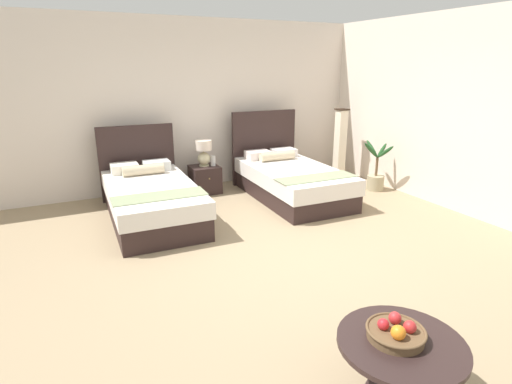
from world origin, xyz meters
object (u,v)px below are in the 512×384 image
(bed_near_corner, at_px, (290,179))
(nightstand, at_px, (205,179))
(vase, at_px, (213,161))
(table_lamp, at_px, (204,151))
(potted_palm, at_px, (376,176))
(bed_near_window, at_px, (151,198))
(fruit_bowl, at_px, (396,332))
(coffee_table, at_px, (400,356))
(floor_lamp_corner, at_px, (340,145))

(bed_near_corner, relative_size, nightstand, 4.76)
(bed_near_corner, distance_m, vase, 1.33)
(table_lamp, xyz_separation_m, potted_palm, (2.71, -1.17, -0.47))
(bed_near_window, height_order, table_lamp, bed_near_window)
(bed_near_window, xyz_separation_m, vase, (1.22, 0.79, 0.25))
(nightstand, height_order, potted_palm, potted_palm)
(fruit_bowl, bearing_deg, table_lamp, 85.61)
(bed_near_window, distance_m, fruit_bowl, 4.04)
(vase, distance_m, fruit_bowl, 4.79)
(bed_near_corner, xyz_separation_m, fruit_bowl, (-1.55, -3.98, 0.18))
(fruit_bowl, bearing_deg, bed_near_window, 100.16)
(bed_near_window, relative_size, nightstand, 4.77)
(bed_near_corner, xyz_separation_m, table_lamp, (-1.18, 0.84, 0.41))
(coffee_table, relative_size, floor_lamp_corner, 0.61)
(table_lamp, height_order, vase, table_lamp)
(vase, relative_size, potted_palm, 0.21)
(nightstand, relative_size, vase, 2.60)
(vase, bearing_deg, nightstand, 164.12)
(bed_near_corner, height_order, table_lamp, bed_near_corner)
(table_lamp, xyz_separation_m, fruit_bowl, (-0.37, -4.82, -0.23))
(bed_near_corner, height_order, floor_lamp_corner, floor_lamp_corner)
(potted_palm, bearing_deg, coffee_table, -129.63)
(table_lamp, xyz_separation_m, vase, (0.14, -0.06, -0.16))
(coffee_table, xyz_separation_m, floor_lamp_corner, (2.93, 4.57, 0.33))
(floor_lamp_corner, bearing_deg, vase, 174.73)
(vase, xyz_separation_m, fruit_bowl, (-0.51, -4.76, -0.07))
(nightstand, bearing_deg, table_lamp, 90.00)
(bed_near_corner, relative_size, floor_lamp_corner, 1.69)
(fruit_bowl, bearing_deg, floor_lamp_corner, 56.96)
(bed_near_window, height_order, potted_palm, bed_near_window)
(bed_near_window, xyz_separation_m, table_lamp, (1.08, 0.85, 0.42))
(table_lamp, bearing_deg, nightstand, -90.00)
(coffee_table, distance_m, potted_palm, 4.80)
(table_lamp, relative_size, potted_palm, 0.50)
(bed_near_window, bearing_deg, bed_near_corner, 0.16)
(bed_near_corner, distance_m, floor_lamp_corner, 1.55)
(fruit_bowl, bearing_deg, nightstand, 85.59)
(bed_near_corner, xyz_separation_m, potted_palm, (1.53, -0.32, -0.05))
(bed_near_window, xyz_separation_m, nightstand, (1.08, 0.83, -0.07))
(coffee_table, bearing_deg, nightstand, 85.83)
(coffee_table, height_order, floor_lamp_corner, floor_lamp_corner)
(table_lamp, distance_m, fruit_bowl, 4.84)
(bed_near_corner, distance_m, table_lamp, 1.51)
(bed_near_window, height_order, nightstand, bed_near_window)
(vase, height_order, potted_palm, potted_palm)
(fruit_bowl, xyz_separation_m, floor_lamp_corner, (2.95, 4.53, 0.18))
(bed_near_corner, distance_m, nightstand, 1.44)
(vase, height_order, coffee_table, vase)
(vase, bearing_deg, table_lamp, 156.87)
(vase, distance_m, coffee_table, 4.83)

